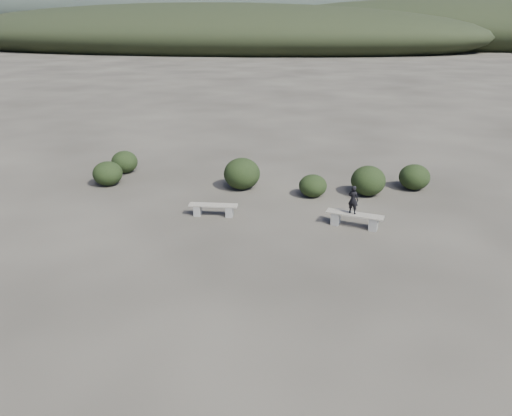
# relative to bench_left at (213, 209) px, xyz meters

# --- Properties ---
(ground) EXTENTS (1200.00, 1200.00, 0.00)m
(ground) POSITION_rel_bench_left_xyz_m (1.33, -5.26, -0.26)
(ground) COLOR #302C25
(ground) RESTS_ON ground
(bench_left) EXTENTS (1.76, 0.49, 0.44)m
(bench_left) POSITION_rel_bench_left_xyz_m (0.00, 0.00, 0.00)
(bench_left) COLOR slate
(bench_left) RESTS_ON ground
(bench_right) EXTENTS (1.98, 0.82, 0.48)m
(bench_right) POSITION_rel_bench_left_xyz_m (4.97, -0.17, 0.03)
(bench_right) COLOR slate
(bench_right) RESTS_ON ground
(seated_person) EXTENTS (0.42, 0.36, 0.99)m
(seated_person) POSITION_rel_bench_left_xyz_m (4.88, -0.15, 0.71)
(seated_person) COLOR black
(seated_person) RESTS_ON bench_right
(shrub_a) EXTENTS (1.24, 1.24, 1.01)m
(shrub_a) POSITION_rel_bench_left_xyz_m (-5.23, 2.62, 0.24)
(shrub_a) COLOR black
(shrub_a) RESTS_ON ground
(shrub_b) EXTENTS (1.50, 1.50, 1.29)m
(shrub_b) POSITION_rel_bench_left_xyz_m (0.44, 3.13, 0.38)
(shrub_b) COLOR black
(shrub_b) RESTS_ON ground
(shrub_c) EXTENTS (1.11, 1.11, 0.89)m
(shrub_c) POSITION_rel_bench_left_xyz_m (3.39, 2.64, 0.18)
(shrub_c) COLOR black
(shrub_c) RESTS_ON ground
(shrub_d) EXTENTS (1.36, 1.36, 1.19)m
(shrub_d) POSITION_rel_bench_left_xyz_m (5.54, 3.17, 0.33)
(shrub_d) COLOR black
(shrub_d) RESTS_ON ground
(shrub_e) EXTENTS (1.25, 1.25, 1.04)m
(shrub_e) POSITION_rel_bench_left_xyz_m (7.45, 4.21, 0.26)
(shrub_e) COLOR black
(shrub_e) RESTS_ON ground
(shrub_f) EXTENTS (1.18, 1.18, 1.00)m
(shrub_f) POSITION_rel_bench_left_xyz_m (-5.25, 4.41, 0.24)
(shrub_f) COLOR black
(shrub_f) RESTS_ON ground
(mountain_ridges) EXTENTS (500.00, 400.00, 56.00)m
(mountain_ridges) POSITION_rel_bench_left_xyz_m (-6.16, 333.80, 10.57)
(mountain_ridges) COLOR black
(mountain_ridges) RESTS_ON ground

